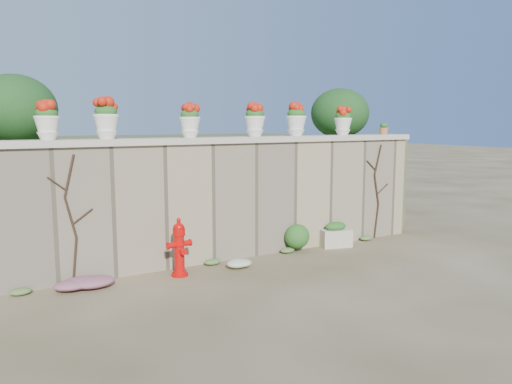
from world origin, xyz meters
TOP-DOWN VIEW (x-y plane):
  - ground at (0.00, 0.00)m, footprint 80.00×80.00m
  - stone_wall at (0.00, 1.80)m, footprint 8.00×0.40m
  - wall_cap at (0.00, 1.80)m, footprint 8.10×0.52m
  - raised_fill at (0.00, 5.00)m, footprint 9.00×6.00m
  - back_shrub_left at (-3.20, 3.00)m, footprint 1.30×1.30m
  - back_shrub_right at (3.40, 3.00)m, footprint 1.30×1.30m
  - vine_left at (-2.67, 1.58)m, footprint 0.60×0.04m
  - vine_right at (3.23, 1.58)m, footprint 0.60×0.04m
  - fire_hydrant at (-1.19, 1.21)m, footprint 0.39×0.28m
  - planter_box at (2.06, 1.43)m, footprint 0.64×0.47m
  - green_shrub at (1.31, 1.55)m, footprint 0.68×0.61m
  - magenta_clump at (-2.63, 1.32)m, footprint 0.81×0.54m
  - white_flowers at (-0.14, 1.06)m, footprint 0.51×0.41m
  - urn_pot_0 at (-2.90, 1.80)m, footprint 0.35×0.35m
  - urn_pot_1 at (-2.07, 1.80)m, footprint 0.38×0.38m
  - urn_pot_2 at (-0.73, 1.80)m, footprint 0.34×0.34m
  - urn_pot_3 at (0.49, 1.80)m, footprint 0.37×0.37m
  - urn_pot_4 at (1.37, 1.80)m, footprint 0.38×0.38m
  - urn_pot_5 at (2.48, 1.80)m, footprint 0.34×0.34m
  - terracotta_pot at (3.57, 1.80)m, footprint 0.19×0.19m

SIDE VIEW (x-z plane):
  - ground at x=0.00m, z-range 0.00..0.00m
  - white_flowers at x=-0.14m, z-range 0.00..0.18m
  - magenta_clump at x=-2.63m, z-range 0.00..0.22m
  - planter_box at x=2.06m, z-range -0.02..0.46m
  - green_shrub at x=1.31m, z-range 0.00..0.64m
  - fire_hydrant at x=-1.19m, z-range 0.00..0.90m
  - vine_left at x=-2.67m, z-range 0.04..1.94m
  - vine_right at x=3.23m, z-range 0.04..1.94m
  - stone_wall at x=0.00m, z-range 0.00..2.00m
  - raised_fill at x=0.00m, z-range 0.00..2.00m
  - wall_cap at x=0.00m, z-range 2.00..2.10m
  - terracotta_pot at x=3.57m, z-range 2.09..2.32m
  - urn_pot_5 at x=2.48m, z-range 2.10..2.64m
  - urn_pot_2 at x=-0.73m, z-range 2.10..2.64m
  - urn_pot_0 at x=-2.90m, z-range 2.10..2.64m
  - urn_pot_3 at x=0.49m, z-range 2.10..2.67m
  - urn_pot_4 at x=1.37m, z-range 2.10..2.69m
  - urn_pot_1 at x=-2.07m, z-range 2.10..2.69m
  - back_shrub_left at x=-3.20m, z-range 2.00..3.10m
  - back_shrub_right at x=3.40m, z-range 2.00..3.10m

